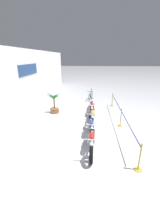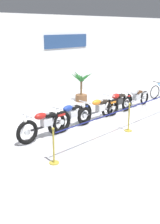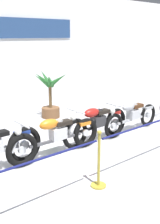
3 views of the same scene
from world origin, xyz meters
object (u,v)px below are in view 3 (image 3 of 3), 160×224
Objects in this scene: motorcycle_red_3 at (96,124)px; stanchion_far_left at (42,170)px; motorcycle_silver_4 at (132,116)px; potted_palm_left_of_row at (50,96)px; motorcycle_orange_2 at (56,137)px; stanchion_mid_left at (99,168)px.

stanchion_far_left is (-2.63, -1.62, 0.22)m from motorcycle_red_3.
motorcycle_silver_4 is 2.81m from potted_palm_left_of_row.
potted_palm_left_of_row is at bearing 54.48° from stanchion_far_left.
motorcycle_red_3 is at bearing 2.63° from motorcycle_orange_2.
motorcycle_orange_2 is 1.10× the size of motorcycle_silver_4.
motorcycle_orange_2 is at bearing -122.08° from potted_palm_left_of_row.
stanchion_mid_left is (1.16, -0.00, -0.34)m from stanchion_far_left.
stanchion_mid_left is at bearing -132.27° from motorcycle_red_3.
motorcycle_red_3 is at bearing -98.12° from potted_palm_left_of_row.
motorcycle_red_3 is 2.61m from potted_palm_left_of_row.
motorcycle_red_3 reaches higher than motorcycle_orange_2.
stanchion_mid_left is (-0.19, -1.56, -0.10)m from motorcycle_orange_2.
potted_palm_left_of_row reaches higher than stanchion_mid_left.
motorcycle_silver_4 is (2.56, -0.01, 0.00)m from motorcycle_orange_2.
motorcycle_silver_4 is 1.42× the size of potted_palm_left_of_row.
stanchion_far_left reaches higher than motorcycle_silver_4.
stanchion_far_left reaches higher than motorcycle_orange_2.
stanchion_far_left is (-2.99, -4.19, -0.01)m from potted_palm_left_of_row.
motorcycle_silver_4 is at bearing -0.33° from motorcycle_orange_2.
motorcycle_orange_2 is 1.29m from motorcycle_red_3.
motorcycle_red_3 is (1.28, 0.06, 0.02)m from motorcycle_orange_2.
stanchion_far_left is at bearing -130.73° from motorcycle_orange_2.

